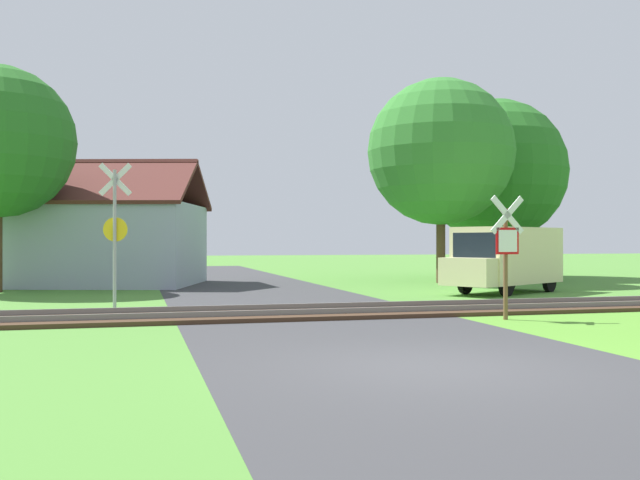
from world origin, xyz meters
The scene contains 9 objects.
ground_plane centered at (0.00, 0.00, 0.00)m, with size 160.00×160.00×0.00m, color #4C8433.
road_asphalt centered at (0.00, 2.00, 0.00)m, with size 6.41×80.00×0.01m, color #38383A.
rail_track centered at (0.00, 7.24, 0.06)m, with size 60.00×2.60×0.22m.
stop_sign_near centered at (4.02, 5.14, 1.61)m, with size 0.87×0.18×2.80m.
crossing_sign_far centered at (-4.57, 10.20, 2.17)m, with size 0.86×0.22×3.84m.
house centered at (-5.66, 21.05, 1.79)m, with size 9.92×8.59×5.11m.
tree_right centered at (8.56, 18.78, 5.57)m, with size 6.24×6.24×8.70m.
tree_far centered at (12.97, 22.28, 5.21)m, with size 7.00×7.00×8.71m.
mail_truck centered at (8.17, 12.63, 1.24)m, with size 5.17×4.06×2.24m.
Camera 1 is at (-4.05, -9.28, 1.76)m, focal length 40.00 mm.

